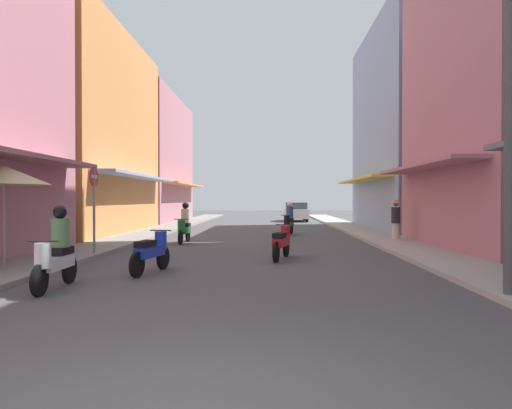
# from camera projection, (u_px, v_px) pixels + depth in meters

# --- Properties ---
(ground_plane) EXTENTS (96.30, 96.30, 0.00)m
(ground_plane) POSITION_uv_depth(u_px,v_px,m) (257.00, 236.00, 21.10)
(ground_plane) COLOR #4C4C4F
(sidewalk_left) EXTENTS (1.93, 51.77, 0.12)m
(sidewalk_left) POSITION_uv_depth(u_px,v_px,m) (144.00, 234.00, 21.27)
(sidewalk_left) COLOR gray
(sidewalk_left) RESTS_ON ground
(sidewalk_right) EXTENTS (1.93, 51.77, 0.12)m
(sidewalk_right) POSITION_uv_depth(u_px,v_px,m) (373.00, 235.00, 20.92)
(sidewalk_right) COLOR #ADA89E
(sidewalk_right) RESTS_ON ground
(building_left_mid) EXTENTS (7.05, 11.20, 9.77)m
(building_left_mid) POSITION_uv_depth(u_px,v_px,m) (69.00, 134.00, 22.30)
(building_left_mid) COLOR #D88C4C
(building_left_mid) RESTS_ON ground
(building_left_far) EXTENTS (7.05, 11.88, 9.29)m
(building_left_far) POSITION_uv_depth(u_px,v_px,m) (139.00, 160.00, 34.22)
(building_left_far) COLOR #B7727F
(building_left_far) RESTS_ON ground
(building_right_far) EXTENTS (7.05, 11.35, 11.45)m
(building_right_far) POSITION_uv_depth(u_px,v_px,m) (424.00, 128.00, 25.67)
(building_right_far) COLOR #8CA5CC
(building_right_far) RESTS_ON ground
(motorbike_black) EXTENTS (0.66, 1.78, 1.58)m
(motorbike_black) POSITION_uv_depth(u_px,v_px,m) (289.00, 220.00, 21.74)
(motorbike_black) COLOR black
(motorbike_black) RESTS_ON ground
(motorbike_blue) EXTENTS (0.64, 1.78, 0.96)m
(motorbike_blue) POSITION_uv_depth(u_px,v_px,m) (152.00, 251.00, 10.47)
(motorbike_blue) COLOR black
(motorbike_blue) RESTS_ON ground
(motorbike_white) EXTENTS (0.55, 1.81, 1.58)m
(motorbike_white) POSITION_uv_depth(u_px,v_px,m) (56.00, 252.00, 8.58)
(motorbike_white) COLOR black
(motorbike_white) RESTS_ON ground
(motorbike_red) EXTENTS (0.67, 1.77, 0.96)m
(motorbike_red) POSITION_uv_depth(u_px,v_px,m) (282.00, 241.00, 12.86)
(motorbike_red) COLOR black
(motorbike_red) RESTS_ON ground
(motorbike_green) EXTENTS (0.55, 1.81, 1.58)m
(motorbike_green) POSITION_uv_depth(u_px,v_px,m) (184.00, 225.00, 17.58)
(motorbike_green) COLOR black
(motorbike_green) RESTS_ON ground
(parked_car) EXTENTS (1.77, 4.10, 1.45)m
(parked_car) POSITION_uv_depth(u_px,v_px,m) (296.00, 212.00, 35.24)
(parked_car) COLOR silver
(parked_car) RESTS_ON ground
(pedestrian_midway) EXTENTS (0.44, 0.44, 1.71)m
(pedestrian_midway) POSITION_uv_depth(u_px,v_px,m) (396.00, 218.00, 17.95)
(pedestrian_midway) COLOR beige
(pedestrian_midway) RESTS_ON ground
(vendor_umbrella) EXTENTS (2.09, 2.09, 2.48)m
(vendor_umbrella) POSITION_uv_depth(u_px,v_px,m) (4.00, 175.00, 10.58)
(vendor_umbrella) COLOR #99999E
(vendor_umbrella) RESTS_ON ground
(utility_pole) EXTENTS (0.20, 1.20, 7.00)m
(utility_pole) POSITION_uv_depth(u_px,v_px,m) (511.00, 85.00, 7.51)
(utility_pole) COLOR #4C4C4F
(utility_pole) RESTS_ON ground
(street_sign_no_entry) EXTENTS (0.07, 0.60, 2.65)m
(street_sign_no_entry) POSITION_uv_depth(u_px,v_px,m) (94.00, 199.00, 13.15)
(street_sign_no_entry) COLOR gray
(street_sign_no_entry) RESTS_ON ground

